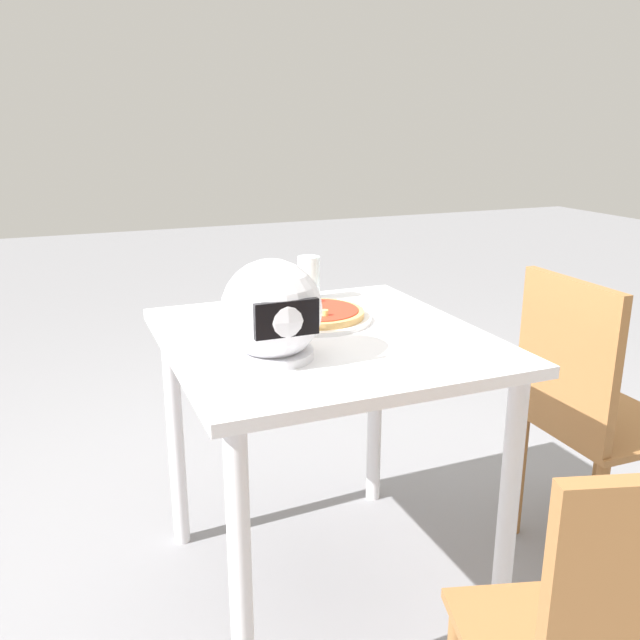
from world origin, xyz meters
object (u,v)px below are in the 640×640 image
at_px(dining_table, 324,375).
at_px(motorcycle_helmet, 272,312).
at_px(drinking_glass, 309,278).
at_px(chair_side, 586,407).
at_px(pizza, 314,313).

distance_m(dining_table, motorcycle_helmet, 0.32).
xyz_separation_m(motorcycle_helmet, drinking_glass, (-0.28, -0.47, -0.04)).
distance_m(dining_table, chair_side, 0.80).
xyz_separation_m(pizza, chair_side, (-0.75, 0.29, -0.29)).
relative_size(dining_table, chair_side, 0.95).
height_order(drinking_glass, chair_side, drinking_glass).
distance_m(pizza, chair_side, 0.85).
distance_m(motorcycle_helmet, drinking_glass, 0.55).
bearing_deg(dining_table, pizza, -99.70).
bearing_deg(motorcycle_helmet, chair_side, 177.29).
bearing_deg(chair_side, pizza, -21.43).
bearing_deg(chair_side, motorcycle_helmet, -2.71).
relative_size(drinking_glass, chair_side, 0.15).
distance_m(pizza, drinking_glass, 0.24).
bearing_deg(chair_side, dining_table, -12.44).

